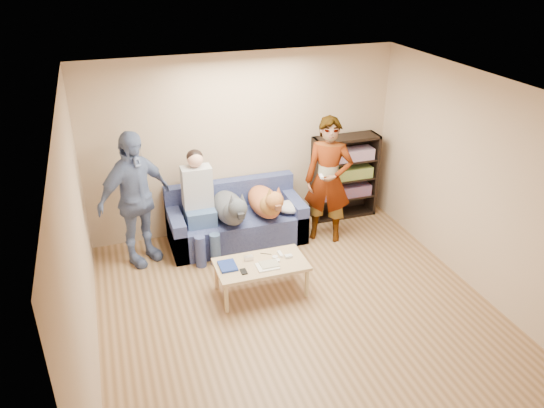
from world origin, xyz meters
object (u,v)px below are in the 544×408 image
object	(u,v)px
person_standing_left	(135,199)
dog_gray	(231,208)
camera_silver	(249,258)
dog_tan	(266,202)
person_seated	(199,200)
person_standing_right	(328,180)
bookshelf	(344,175)
coffee_table	(261,266)
notebook_blue	(228,266)
sofa	(236,222)

from	to	relation	value
person_standing_left	dog_gray	world-z (taller)	person_standing_left
camera_silver	dog_tan	distance (m)	1.19
person_standing_left	dog_gray	size ratio (longest dim) A/B	1.47
dog_tan	person_seated	bearing A→B (deg)	175.08
person_standing_right	camera_silver	bearing A→B (deg)	-118.29
bookshelf	coffee_table	bearing A→B (deg)	-139.14
person_standing_left	coffee_table	world-z (taller)	person_standing_left
person_seated	dog_gray	size ratio (longest dim) A/B	1.17
camera_silver	person_seated	world-z (taller)	person_seated
notebook_blue	sofa	bearing A→B (deg)	71.23
person_standing_right	coffee_table	size ratio (longest dim) A/B	1.65
notebook_blue	bookshelf	xyz separation A→B (m)	(2.25, 1.55, 0.25)
dog_gray	bookshelf	size ratio (longest dim) A/B	0.96
person_seated	coffee_table	bearing A→B (deg)	-68.69
person_seated	bookshelf	size ratio (longest dim) A/B	1.13
camera_silver	notebook_blue	bearing A→B (deg)	-165.96
notebook_blue	sofa	distance (m)	1.40
dog_gray	coffee_table	xyz separation A→B (m)	(0.08, -1.12, -0.26)
sofa	person_seated	bearing A→B (deg)	-166.53
person_standing_left	dog_gray	xyz separation A→B (m)	(1.24, -0.10, -0.28)
dog_gray	coffee_table	size ratio (longest dim) A/B	1.14
notebook_blue	coffee_table	size ratio (longest dim) A/B	0.24
camera_silver	person_standing_right	bearing A→B (deg)	31.84
coffee_table	dog_tan	bearing A→B (deg)	69.10
sofa	dog_gray	distance (m)	0.45
sofa	person_seated	xyz separation A→B (m)	(-0.53, -0.13, 0.49)
notebook_blue	dog_tan	world-z (taller)	dog_tan
dog_gray	camera_silver	bearing A→B (deg)	-92.24
dog_tan	coffee_table	size ratio (longest dim) A/B	1.06
camera_silver	person_seated	xyz separation A→B (m)	(-0.36, 1.12, 0.33)
sofa	bookshelf	bearing A→B (deg)	7.40
person_standing_left	notebook_blue	xyz separation A→B (m)	(0.92, -1.17, -0.48)
camera_silver	coffee_table	world-z (taller)	camera_silver
dog_gray	dog_tan	bearing A→B (deg)	3.91
person_standing_left	person_standing_right	bearing A→B (deg)	-34.81
dog_tan	coffee_table	xyz separation A→B (m)	(-0.44, -1.16, -0.26)
person_standing_left	sofa	distance (m)	1.51
person_standing_left	notebook_blue	world-z (taller)	person_standing_left
person_standing_left	camera_silver	world-z (taller)	person_standing_left
notebook_blue	person_seated	xyz separation A→B (m)	(-0.08, 1.19, 0.34)
person_standing_right	coffee_table	bearing A→B (deg)	-112.53
person_standing_left	person_seated	distance (m)	0.85
dog_gray	bookshelf	bearing A→B (deg)	13.87
dog_gray	dog_tan	xyz separation A→B (m)	(0.52, 0.04, -0.00)
camera_silver	dog_gray	size ratio (longest dim) A/B	0.09
person_standing_right	camera_silver	distance (m)	1.74
person_standing_right	camera_silver	world-z (taller)	person_standing_right
notebook_blue	camera_silver	distance (m)	0.29
person_standing_left	coffee_table	size ratio (longest dim) A/B	1.67
person_standing_right	dog_tan	xyz separation A→B (m)	(-0.86, 0.15, -0.27)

